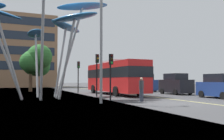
{
  "coord_description": "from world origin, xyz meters",
  "views": [
    {
      "loc": [
        -10.1,
        -13.41,
        1.52
      ],
      "look_at": [
        -1.43,
        8.15,
        2.5
      ],
      "focal_mm": 38.72,
      "sensor_mm": 36.0,
      "label": 1
    }
  ],
  "objects_px": {
    "leaf_sculpture": "(46,21)",
    "pedestrian": "(141,89)",
    "car_parked_mid": "(220,87)",
    "street_lamp": "(106,30)",
    "car_side_street": "(144,83)",
    "traffic_light_island_mid": "(78,70)",
    "traffic_light_kerb_near": "(111,67)",
    "traffic_light_kerb_far": "(97,66)",
    "car_parked_far": "(176,84)",
    "red_bus": "(115,76)"
  },
  "relations": [
    {
      "from": "leaf_sculpture",
      "to": "pedestrian",
      "type": "height_order",
      "value": "leaf_sculpture"
    },
    {
      "from": "car_parked_mid",
      "to": "pedestrian",
      "type": "xyz_separation_m",
      "value": [
        -7.65,
        -0.29,
        -0.1
      ]
    },
    {
      "from": "leaf_sculpture",
      "to": "street_lamp",
      "type": "xyz_separation_m",
      "value": [
        3.18,
        -5.78,
        -1.62
      ]
    },
    {
      "from": "street_lamp",
      "to": "car_side_street",
      "type": "bearing_deg",
      "value": 52.18
    },
    {
      "from": "leaf_sculpture",
      "to": "traffic_light_island_mid",
      "type": "height_order",
      "value": "leaf_sculpture"
    },
    {
      "from": "traffic_light_kerb_near",
      "to": "car_parked_mid",
      "type": "xyz_separation_m",
      "value": [
        9.31,
        -1.46,
        -1.58
      ]
    },
    {
      "from": "traffic_light_kerb_near",
      "to": "car_side_street",
      "type": "relative_size",
      "value": 0.85
    },
    {
      "from": "leaf_sculpture",
      "to": "traffic_light_island_mid",
      "type": "relative_size",
      "value": 3.05
    },
    {
      "from": "traffic_light_kerb_near",
      "to": "traffic_light_kerb_far",
      "type": "distance_m",
      "value": 4.19
    },
    {
      "from": "leaf_sculpture",
      "to": "traffic_light_kerb_far",
      "type": "distance_m",
      "value": 5.92
    },
    {
      "from": "traffic_light_island_mid",
      "to": "traffic_light_kerb_far",
      "type": "bearing_deg",
      "value": -89.68
    },
    {
      "from": "traffic_light_kerb_near",
      "to": "traffic_light_kerb_far",
      "type": "xyz_separation_m",
      "value": [
        0.28,
        4.17,
        0.29
      ]
    },
    {
      "from": "traffic_light_island_mid",
      "to": "pedestrian",
      "type": "bearing_deg",
      "value": -83.74
    },
    {
      "from": "car_parked_mid",
      "to": "traffic_light_island_mid",
      "type": "bearing_deg",
      "value": 125.77
    },
    {
      "from": "car_parked_mid",
      "to": "car_side_street",
      "type": "relative_size",
      "value": 0.93
    },
    {
      "from": "traffic_light_kerb_far",
      "to": "pedestrian",
      "type": "bearing_deg",
      "value": -76.94
    },
    {
      "from": "traffic_light_kerb_near",
      "to": "car_parked_mid",
      "type": "relative_size",
      "value": 0.91
    },
    {
      "from": "car_parked_far",
      "to": "pedestrian",
      "type": "height_order",
      "value": "car_parked_far"
    },
    {
      "from": "traffic_light_island_mid",
      "to": "car_parked_far",
      "type": "xyz_separation_m",
      "value": [
        9.11,
        -6.5,
        -1.66
      ]
    },
    {
      "from": "traffic_light_kerb_far",
      "to": "pedestrian",
      "type": "height_order",
      "value": "traffic_light_kerb_far"
    },
    {
      "from": "pedestrian",
      "to": "car_parked_far",
      "type": "bearing_deg",
      "value": 39.65
    },
    {
      "from": "car_side_street",
      "to": "pedestrian",
      "type": "height_order",
      "value": "car_side_street"
    },
    {
      "from": "car_side_street",
      "to": "car_parked_mid",
      "type": "bearing_deg",
      "value": -90.81
    },
    {
      "from": "pedestrian",
      "to": "car_side_street",
      "type": "bearing_deg",
      "value": 59.83
    },
    {
      "from": "traffic_light_kerb_far",
      "to": "car_side_street",
      "type": "height_order",
      "value": "traffic_light_kerb_far"
    },
    {
      "from": "traffic_light_kerb_near",
      "to": "car_parked_far",
      "type": "height_order",
      "value": "traffic_light_kerb_near"
    },
    {
      "from": "leaf_sculpture",
      "to": "car_parked_mid",
      "type": "bearing_deg",
      "value": -20.87
    },
    {
      "from": "red_bus",
      "to": "traffic_light_island_mid",
      "type": "relative_size",
      "value": 2.9
    },
    {
      "from": "red_bus",
      "to": "leaf_sculpture",
      "type": "distance_m",
      "value": 9.2
    },
    {
      "from": "traffic_light_kerb_far",
      "to": "car_parked_mid",
      "type": "bearing_deg",
      "value": -31.95
    },
    {
      "from": "car_side_street",
      "to": "traffic_light_kerb_near",
      "type": "bearing_deg",
      "value": -129.0
    },
    {
      "from": "car_parked_mid",
      "to": "car_side_street",
      "type": "distance_m",
      "value": 13.19
    },
    {
      "from": "traffic_light_kerb_far",
      "to": "car_side_street",
      "type": "xyz_separation_m",
      "value": [
        9.21,
        7.56,
        -1.73
      ]
    },
    {
      "from": "traffic_light_island_mid",
      "to": "leaf_sculpture",
      "type": "bearing_deg",
      "value": -122.0
    },
    {
      "from": "traffic_light_kerb_far",
      "to": "car_side_street",
      "type": "relative_size",
      "value": 0.95
    },
    {
      "from": "car_side_street",
      "to": "pedestrian",
      "type": "bearing_deg",
      "value": -120.17
    },
    {
      "from": "car_parked_mid",
      "to": "car_parked_far",
      "type": "distance_m",
      "value": 6.09
    },
    {
      "from": "car_parked_mid",
      "to": "street_lamp",
      "type": "bearing_deg",
      "value": -176.9
    },
    {
      "from": "street_lamp",
      "to": "traffic_light_kerb_far",
      "type": "bearing_deg",
      "value": 76.69
    },
    {
      "from": "car_parked_far",
      "to": "pedestrian",
      "type": "distance_m",
      "value": 10.0
    },
    {
      "from": "traffic_light_kerb_far",
      "to": "car_parked_mid",
      "type": "height_order",
      "value": "traffic_light_kerb_far"
    },
    {
      "from": "red_bus",
      "to": "pedestrian",
      "type": "height_order",
      "value": "red_bus"
    },
    {
      "from": "red_bus",
      "to": "street_lamp",
      "type": "distance_m",
      "value": 10.12
    },
    {
      "from": "car_side_street",
      "to": "street_lamp",
      "type": "xyz_separation_m",
      "value": [
        -10.68,
        -13.76,
        3.76
      ]
    },
    {
      "from": "red_bus",
      "to": "traffic_light_kerb_far",
      "type": "distance_m",
      "value": 3.87
    },
    {
      "from": "traffic_light_kerb_far",
      "to": "car_parked_mid",
      "type": "distance_m",
      "value": 10.8
    },
    {
      "from": "car_side_street",
      "to": "car_parked_far",
      "type": "bearing_deg",
      "value": -91.15
    },
    {
      "from": "traffic_light_island_mid",
      "to": "street_lamp",
      "type": "bearing_deg",
      "value": -96.2
    },
    {
      "from": "red_bus",
      "to": "traffic_light_kerb_near",
      "type": "bearing_deg",
      "value": -115.04
    },
    {
      "from": "red_bus",
      "to": "car_parked_mid",
      "type": "bearing_deg",
      "value": -52.64
    }
  ]
}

